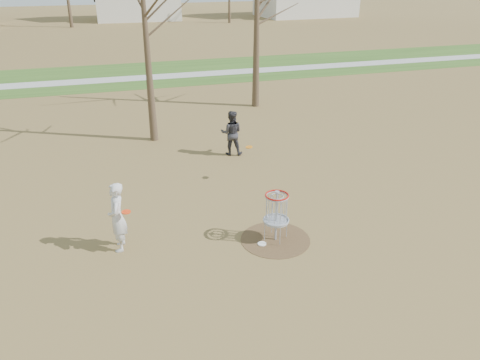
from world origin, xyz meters
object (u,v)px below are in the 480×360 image
Objects in this scene: player_throwing at (231,133)px; disc_grounded at (262,244)px; disc_golf_basket at (277,208)px; player_standing at (117,217)px.

disc_grounded is at bearing 99.12° from player_throwing.
player_throwing is 1.23× the size of disc_golf_basket.
player_throwing is 6.32m from disc_grounded.
player_throwing is 7.57× the size of disc_grounded.
player_standing is 1.07× the size of player_throwing.
disc_grounded is 0.99m from disc_golf_basket.
player_standing is 3.65m from disc_grounded.
disc_golf_basket is (0.41, 0.11, 0.89)m from disc_grounded.
player_standing is at bearing 165.88° from disc_grounded.
disc_golf_basket reaches higher than disc_grounded.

